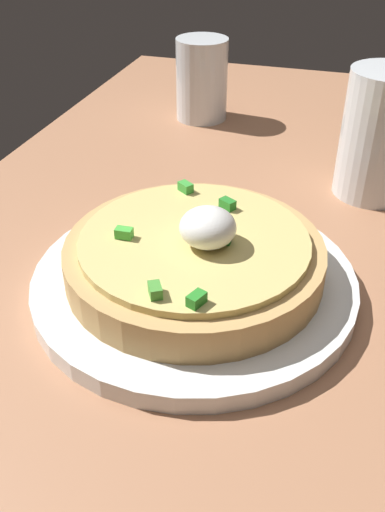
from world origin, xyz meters
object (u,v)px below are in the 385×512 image
at_px(cup_near, 380,142).
at_px(cup_far, 202,83).
at_px(pizza, 193,259).
at_px(plate, 192,285).

distance_m(cup_near, cup_far, 0.27).
bearing_deg(cup_far, pizza, 14.97).
height_order(plate, cup_far, cup_far).
distance_m(plate, pizza, 0.03).
bearing_deg(pizza, cup_near, 149.17).
relative_size(cup_near, cup_far, 1.23).
relative_size(pizza, cup_far, 1.95).
distance_m(plate, cup_near, 0.25).
xyz_separation_m(pizza, cup_far, (-0.37, -0.10, 0.01)).
distance_m(plate, cup_far, 0.38).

